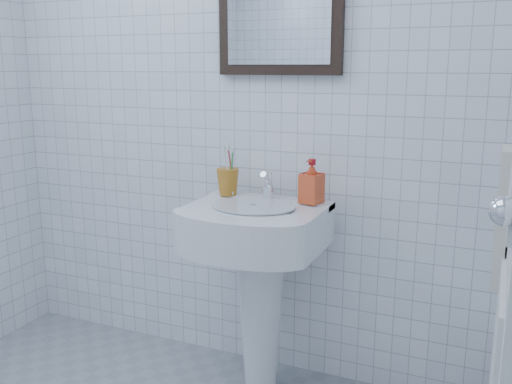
% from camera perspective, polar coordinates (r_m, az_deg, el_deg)
% --- Properties ---
extents(wall_back, '(2.20, 0.02, 2.50)m').
position_cam_1_polar(wall_back, '(2.36, -2.19, 11.89)').
color(wall_back, white).
rests_on(wall_back, ground).
extents(washbasin, '(0.50, 0.37, 0.78)m').
position_cam_1_polar(washbasin, '(2.21, 0.26, -7.46)').
color(washbasin, white).
rests_on(washbasin, ground).
extents(faucet, '(0.05, 0.10, 0.12)m').
position_cam_1_polar(faucet, '(2.21, 1.21, 0.48)').
color(faucet, silver).
rests_on(faucet, washbasin).
extents(toothbrush_cup, '(0.11, 0.11, 0.11)m').
position_cam_1_polar(toothbrush_cup, '(2.28, -2.84, 1.03)').
color(toothbrush_cup, '#B9731F').
rests_on(toothbrush_cup, washbasin).
extents(soap_dispenser, '(0.09, 0.09, 0.17)m').
position_cam_1_polar(soap_dispenser, '(2.14, 5.59, 1.09)').
color(soap_dispenser, red).
rests_on(soap_dispenser, washbasin).
extents(hand_towel, '(0.03, 0.16, 0.38)m').
position_cam_1_polar(hand_towel, '(1.70, 23.39, -2.28)').
color(hand_towel, silver).
rests_on(hand_towel, towel_ring).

